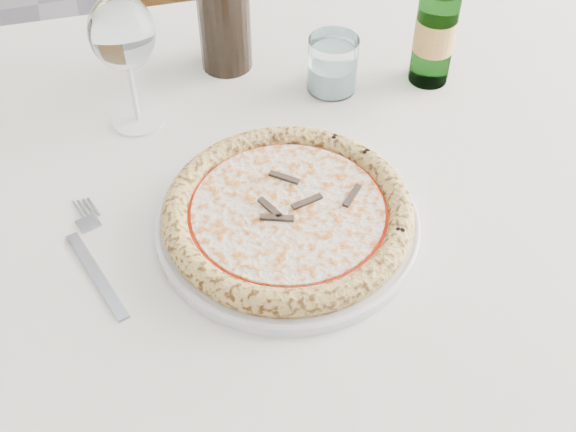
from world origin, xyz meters
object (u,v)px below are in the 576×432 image
pizza (288,212)px  tumbler (333,67)px  beer_bottle (436,26)px  dining_table (267,216)px  chair_far (217,24)px  wine_glass (123,36)px  plate (288,222)px

pizza → tumbler: (0.15, 0.25, 0.01)m
tumbler → beer_bottle: size_ratio=0.36×
pizza → tumbler: size_ratio=3.66×
dining_table → beer_bottle: size_ratio=6.99×
chair_far → wine_glass: wine_glass is taller
pizza → dining_table: bearing=90.0°
plate → beer_bottle: bearing=38.3°
pizza → beer_bottle: size_ratio=1.32×
chair_far → beer_bottle: 0.71m
chair_far → wine_glass: size_ratio=4.79×
tumbler → dining_table: bearing=-133.6°
dining_table → plate: plate is taller
chair_far → beer_bottle: beer_bottle is taller
pizza → wine_glass: size_ratio=1.56×
wine_glass → tumbler: (0.29, -0.01, -0.10)m
pizza → tumbler: 0.29m
chair_far → beer_bottle: (0.20, -0.60, 0.32)m
beer_bottle → pizza: bearing=-141.7°
dining_table → plate: bearing=-90.0°
beer_bottle → tumbler: bearing=171.3°
chair_far → tumbler: bearing=-84.5°
plate → pizza: 0.02m
tumbler → beer_bottle: beer_bottle is taller
pizza → tumbler: bearing=60.0°
pizza → wine_glass: wine_glass is taller
chair_far → tumbler: chair_far is taller
pizza → beer_bottle: beer_bottle is taller
pizza → plate: bearing=-32.0°
tumbler → beer_bottle: 0.16m
dining_table → beer_bottle: beer_bottle is taller
dining_table → wine_glass: (-0.14, 0.16, 0.22)m
chair_far → wine_glass: bearing=-112.0°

